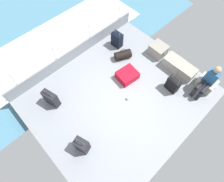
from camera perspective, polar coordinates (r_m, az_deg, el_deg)
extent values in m
cube|color=gray|center=(5.71, 2.34, -1.74)|extent=(4.40, 5.20, 0.06)
cube|color=gray|center=(6.51, -11.39, 11.77)|extent=(0.06, 5.20, 0.45)
cylinder|color=silver|center=(5.99, -27.54, 2.05)|extent=(0.04, 0.04, 1.00)
cylinder|color=silver|center=(6.13, -16.97, 9.83)|extent=(0.04, 0.04, 1.00)
cylinder|color=silver|center=(6.56, -6.89, 16.64)|extent=(0.04, 0.04, 1.00)
cylinder|color=silver|center=(7.23, 2.17, 22.00)|extent=(0.04, 0.04, 1.00)
cylinder|color=silver|center=(5.96, -12.73, 16.63)|extent=(0.04, 4.16, 0.04)
plane|color=teal|center=(10.63, -28.92, 23.52)|extent=(12.00, 12.00, 0.00)
cube|color=white|center=(7.83, -17.18, 14.49)|extent=(2.40, 7.28, 0.01)
cube|color=gray|center=(6.70, 14.23, 12.33)|extent=(0.54, 0.50, 0.38)
torus|color=tan|center=(6.73, 12.52, 14.14)|extent=(0.02, 0.12, 0.12)
torus|color=tan|center=(6.56, 16.25, 11.33)|extent=(0.02, 0.12, 0.12)
cube|color=gray|center=(6.48, 18.66, 8.28)|extent=(0.62, 0.46, 0.37)
torus|color=tan|center=(6.50, 16.65, 10.38)|extent=(0.02, 0.12, 0.12)
torus|color=tan|center=(6.37, 21.06, 6.90)|extent=(0.02, 0.12, 0.12)
cube|color=gray|center=(6.41, 22.15, 5.51)|extent=(0.54, 0.44, 0.35)
torus|color=tan|center=(6.40, 20.41, 7.44)|extent=(0.02, 0.12, 0.12)
torus|color=tan|center=(6.32, 24.33, 4.27)|extent=(0.02, 0.12, 0.12)
cube|color=#9E9989|center=(6.40, 27.24, 2.07)|extent=(0.53, 0.47, 0.36)
torus|color=tan|center=(6.36, 25.56, 3.98)|extent=(0.02, 0.12, 0.12)
torus|color=tan|center=(6.35, 29.43, 0.81)|extent=(0.02, 0.12, 0.12)
cube|color=#26598C|center=(6.05, 28.59, 3.84)|extent=(0.34, 0.20, 0.48)
sphere|color=tan|center=(5.80, 30.09, 5.75)|extent=(0.20, 0.20, 0.20)
cylinder|color=black|center=(6.01, 27.09, 0.67)|extent=(0.12, 0.40, 0.12)
cylinder|color=black|center=(6.05, 25.33, -1.48)|extent=(0.11, 0.11, 0.36)
cylinder|color=black|center=(6.01, 25.76, 1.76)|extent=(0.12, 0.40, 0.12)
cylinder|color=black|center=(6.06, 24.01, -0.40)|extent=(0.11, 0.11, 0.36)
cube|color=black|center=(5.88, 18.44, 1.93)|extent=(0.42, 0.24, 0.52)
cylinder|color=#A5A8AD|center=(5.64, 18.47, 4.45)|extent=(0.02, 0.02, 0.13)
cylinder|color=#A5A8AD|center=(5.60, 20.25, 2.81)|extent=(0.02, 0.02, 0.13)
cylinder|color=#2D2D2D|center=(5.57, 19.55, 3.99)|extent=(0.26, 0.04, 0.02)
cube|color=green|center=(5.91, 19.23, 2.72)|extent=(0.05, 0.01, 0.08)
cube|color=black|center=(4.93, -9.36, -16.35)|extent=(0.41, 0.34, 0.55)
cylinder|color=#A5A8AD|center=(4.62, -11.14, -14.67)|extent=(0.02, 0.02, 0.16)
cylinder|color=#A5A8AD|center=(4.57, -8.88, -16.02)|extent=(0.02, 0.02, 0.16)
cylinder|color=#2D2D2D|center=(4.51, -10.18, -15.10)|extent=(0.23, 0.09, 0.02)
cube|color=white|center=(4.81, -8.78, -14.72)|extent=(0.05, 0.02, 0.08)
cube|color=black|center=(6.72, 1.57, 15.71)|extent=(0.39, 0.26, 0.55)
cylinder|color=#A5A8AD|center=(6.54, 0.88, 18.32)|extent=(0.02, 0.02, 0.14)
cylinder|color=#A5A8AD|center=(6.43, 2.42, 17.37)|extent=(0.02, 0.02, 0.14)
cylinder|color=#2D2D2D|center=(6.43, 1.66, 18.30)|extent=(0.25, 0.03, 0.02)
cube|color=green|center=(6.74, 2.35, 16.65)|extent=(0.05, 0.01, 0.08)
cube|color=#B70C1E|center=(5.94, 4.77, 4.91)|extent=(0.60, 0.67, 0.27)
cube|color=white|center=(6.02, 7.12, 6.73)|extent=(0.05, 0.01, 0.08)
cube|color=black|center=(5.61, -18.46, -2.24)|extent=(0.49, 0.31, 0.56)
cylinder|color=#A5A8AD|center=(5.42, -20.44, 0.00)|extent=(0.02, 0.02, 0.09)
cylinder|color=#A5A8AD|center=(5.28, -18.37, -1.35)|extent=(0.02, 0.02, 0.09)
cylinder|color=#2D2D2D|center=(5.31, -19.56, -0.44)|extent=(0.29, 0.09, 0.02)
cube|color=white|center=(5.49, -18.25, -0.61)|extent=(0.05, 0.02, 0.08)
cylinder|color=black|center=(6.42, 3.42, 11.19)|extent=(0.50, 0.63, 0.29)
torus|color=black|center=(6.31, 3.49, 12.12)|extent=(0.12, 0.24, 0.25)
cylinder|color=white|center=(5.61, 5.05, -2.31)|extent=(0.08, 0.08, 0.10)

